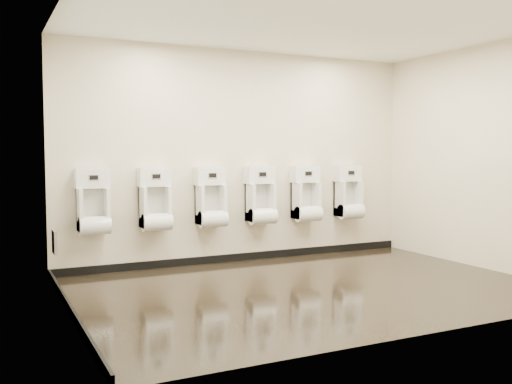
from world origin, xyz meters
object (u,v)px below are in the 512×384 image
(urinal_5, at_px, (349,196))
(urinal_1, at_px, (155,204))
(access_panel, at_px, (54,242))
(urinal_2, at_px, (211,202))
(urinal_3, at_px, (261,200))
(urinal_4, at_px, (306,198))
(urinal_0, at_px, (93,207))

(urinal_5, bearing_deg, urinal_1, 180.00)
(access_panel, distance_m, urinal_2, 2.03)
(urinal_3, relative_size, urinal_4, 1.00)
(urinal_1, distance_m, urinal_4, 2.15)
(access_panel, distance_m, urinal_3, 2.73)
(urinal_1, xyz_separation_m, urinal_4, (2.15, 0.00, 0.00))
(urinal_1, relative_size, urinal_4, 1.00)
(urinal_1, xyz_separation_m, urinal_2, (0.73, 0.00, 0.00))
(urinal_1, relative_size, urinal_3, 1.00)
(urinal_2, bearing_deg, urinal_0, 180.00)
(urinal_3, bearing_deg, urinal_0, 180.00)
(urinal_3, bearing_deg, urinal_5, 0.00)
(urinal_1, bearing_deg, urinal_0, 180.00)
(urinal_3, xyz_separation_m, urinal_5, (1.42, 0.00, 0.00))
(urinal_0, xyz_separation_m, urinal_1, (0.74, 0.00, 0.00))
(urinal_2, bearing_deg, urinal_5, 0.00)
(urinal_2, relative_size, urinal_3, 1.00)
(access_panel, bearing_deg, urinal_2, 11.97)
(urinal_5, bearing_deg, urinal_0, 180.00)
(access_panel, xyz_separation_m, urinal_3, (2.68, 0.42, 0.32))
(access_panel, height_order, urinal_4, urinal_4)
(urinal_0, bearing_deg, urinal_5, 0.00)
(urinal_0, height_order, urinal_1, same)
(urinal_5, bearing_deg, access_panel, -174.20)
(urinal_0, bearing_deg, urinal_1, 0.00)
(access_panel, height_order, urinal_3, urinal_3)
(urinal_3, bearing_deg, urinal_1, 180.00)
(urinal_1, bearing_deg, urinal_5, 0.00)
(urinal_2, relative_size, urinal_4, 1.00)
(access_panel, distance_m, urinal_0, 0.72)
(access_panel, xyz_separation_m, urinal_1, (1.23, 0.42, 0.32))
(urinal_0, xyz_separation_m, urinal_5, (3.61, 0.00, 0.00))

